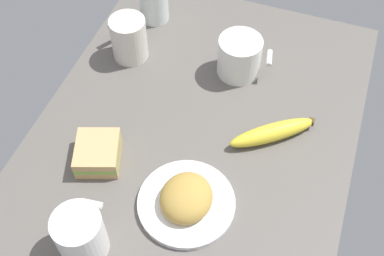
{
  "coord_description": "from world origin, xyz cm",
  "views": [
    {
      "loc": [
        54.51,
        19.35,
        82.66
      ],
      "look_at": [
        0.0,
        0.0,
        5.0
      ],
      "focal_mm": 45.71,
      "sensor_mm": 36.0,
      "label": 1
    }
  ],
  "objects": [
    {
      "name": "coffee_mug_milky",
      "position": [
        28.44,
        -9.59,
        7.05
      ],
      "size": [
        10.72,
        8.42,
        9.82
      ],
      "color": "white",
      "rests_on": "tabletop"
    },
    {
      "name": "coffee_mug_black",
      "position": [
        -17.37,
        -21.15,
        7.24
      ],
      "size": [
        8.74,
        10.15,
        10.2
      ],
      "color": "silver",
      "rests_on": "tabletop"
    },
    {
      "name": "coffee_mug_spare",
      "position": [
        -20.7,
        3.68,
        6.7
      ],
      "size": [
        9.52,
        12.12,
        9.12
      ],
      "color": "white",
      "rests_on": "tabletop"
    },
    {
      "name": "glass_of_milk",
      "position": [
        -31.2,
        -20.81,
        7.01
      ],
      "size": [
        6.98,
        6.98,
        11.5
      ],
      "color": "silver",
      "rests_on": "tabletop"
    },
    {
      "name": "banana",
      "position": [
        -5.13,
        15.27,
        3.86
      ],
      "size": [
        14.16,
        16.64,
        3.73
      ],
      "color": "yellow",
      "rests_on": "tabletop"
    },
    {
      "name": "tabletop",
      "position": [
        0.0,
        0.0,
        1.0
      ],
      "size": [
        90.0,
        64.0,
        2.0
      ],
      "primitive_type": "cube",
      "color": "#5B5651",
      "rests_on": "ground"
    },
    {
      "name": "plate_of_food",
      "position": [
        14.86,
        4.17,
        3.78
      ],
      "size": [
        18.02,
        18.02,
        5.6
      ],
      "color": "white",
      "rests_on": "tabletop"
    },
    {
      "name": "sandwich_main",
      "position": [
        11.21,
        -15.32,
        4.2
      ],
      "size": [
        11.33,
        10.77,
        4.4
      ],
      "color": "tan",
      "rests_on": "tabletop"
    }
  ]
}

